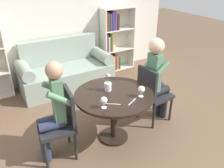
{
  "coord_description": "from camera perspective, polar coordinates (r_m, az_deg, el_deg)",
  "views": [
    {
      "loc": [
        -1.37,
        -2.27,
        2.2
      ],
      "look_at": [
        0.0,
        0.05,
        0.83
      ],
      "focal_mm": 38.0,
      "sensor_mm": 36.0,
      "label": 1
    }
  ],
  "objects": [
    {
      "name": "person_right",
      "position": [
        3.53,
        10.8,
        1.57
      ],
      "size": [
        0.43,
        0.36,
        1.32
      ],
      "rotation": [
        0.0,
        0.0,
        1.65
      ],
      "color": "black",
      "rests_on": "ground_plane"
    },
    {
      "name": "person_left",
      "position": [
        2.87,
        -14.15,
        -6.16
      ],
      "size": [
        0.44,
        0.37,
        1.27
      ],
      "rotation": [
        0.0,
        0.0,
        -1.69
      ],
      "color": "#282D47",
      "rests_on": "ground_plane"
    },
    {
      "name": "bookshelf_right",
      "position": [
        5.33,
        0.36,
        10.39
      ],
      "size": [
        0.75,
        0.28,
        1.39
      ],
      "color": "silver",
      "rests_on": "ground_plane"
    },
    {
      "name": "couch",
      "position": [
        4.74,
        -11.12,
        2.97
      ],
      "size": [
        1.75,
        0.8,
        0.92
      ],
      "color": "gray",
      "rests_on": "ground_plane"
    },
    {
      "name": "flower_vase",
      "position": [
        3.09,
        -0.99,
        -0.12
      ],
      "size": [
        0.1,
        0.1,
        0.24
      ],
      "color": "silver",
      "rests_on": "round_table"
    },
    {
      "name": "back_wall",
      "position": [
        4.83,
        -14.09,
        16.09
      ],
      "size": [
        5.2,
        0.05,
        2.7
      ],
      "color": "beige",
      "rests_on": "ground_plane"
    },
    {
      "name": "chair_left",
      "position": [
        2.97,
        -12.06,
        -8.75
      ],
      "size": [
        0.47,
        0.47,
        0.9
      ],
      "rotation": [
        0.0,
        0.0,
        -1.69
      ],
      "color": "#232326",
      "rests_on": "ground_plane"
    },
    {
      "name": "fork_left_setting",
      "position": [
        2.83,
        0.19,
        -4.84
      ],
      "size": [
        0.16,
        0.12,
        0.0
      ],
      "color": "silver",
      "rests_on": "round_table"
    },
    {
      "name": "chair_right",
      "position": [
        3.57,
        9.61,
        -1.99
      ],
      "size": [
        0.45,
        0.45,
        0.9
      ],
      "rotation": [
        0.0,
        0.0,
        1.65
      ],
      "color": "#232326",
      "rests_on": "ground_plane"
    },
    {
      "name": "knife_left_setting",
      "position": [
        2.89,
        4.87,
        -4.28
      ],
      "size": [
        0.17,
        0.1,
        0.0
      ],
      "color": "silver",
      "rests_on": "round_table"
    },
    {
      "name": "wine_glass_right",
      "position": [
        2.97,
        7.09,
        -1.36
      ],
      "size": [
        0.09,
        0.09,
        0.15
      ],
      "color": "white",
      "rests_on": "round_table"
    },
    {
      "name": "wine_glass_left",
      "position": [
        2.72,
        -1.96,
        -4.01
      ],
      "size": [
        0.08,
        0.08,
        0.14
      ],
      "color": "white",
      "rests_on": "round_table"
    },
    {
      "name": "ground_plane",
      "position": [
        3.45,
        0.43,
        -12.64
      ],
      "size": [
        16.0,
        16.0,
        0.0
      ],
      "primitive_type": "plane",
      "color": "brown"
    },
    {
      "name": "round_table",
      "position": [
        3.11,
        0.47,
        -4.36
      ],
      "size": [
        1.03,
        1.03,
        0.71
      ],
      "color": "black",
      "rests_on": "ground_plane"
    }
  ]
}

